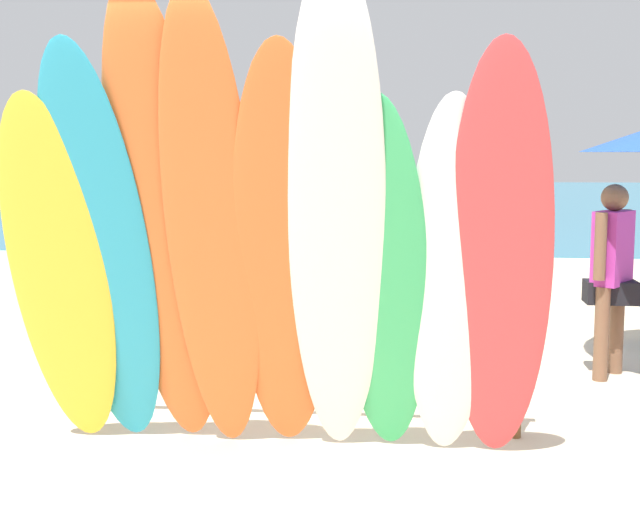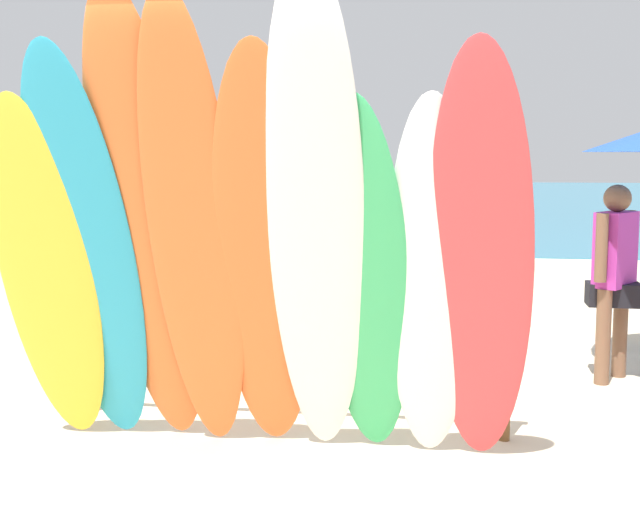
% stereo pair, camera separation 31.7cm
% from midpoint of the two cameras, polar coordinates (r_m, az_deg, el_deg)
% --- Properties ---
extents(ground, '(60.00, 60.00, 0.00)m').
position_cam_midpoint_polar(ground, '(19.28, 3.59, 1.61)').
color(ground, beige).
extents(ocean_water, '(60.00, 40.00, 0.02)m').
position_cam_midpoint_polar(ocean_water, '(34.69, 4.82, 3.95)').
color(ocean_water, teal).
rests_on(ocean_water, ground).
extents(surfboard_rack, '(2.95, 0.07, 0.75)m').
position_cam_midpoint_polar(surfboard_rack, '(5.39, -3.58, -5.84)').
color(surfboard_rack, brown).
rests_on(surfboard_rack, ground).
extents(surfboard_yellow_0, '(0.58, 0.83, 2.11)m').
position_cam_midpoint_polar(surfboard_yellow_0, '(5.08, -18.97, -1.56)').
color(surfboard_yellow_0, yellow).
rests_on(surfboard_yellow_0, ground).
extents(surfboard_teal_1, '(0.59, 0.97, 2.37)m').
position_cam_midpoint_polar(surfboard_teal_1, '(4.93, -16.35, -0.16)').
color(surfboard_teal_1, '#289EC6').
rests_on(surfboard_teal_1, ground).
extents(surfboard_orange_2, '(0.57, 1.07, 2.65)m').
position_cam_midpoint_polar(surfboard_orange_2, '(4.77, -12.39, 1.42)').
color(surfboard_orange_2, orange).
rests_on(surfboard_orange_2, ground).
extents(surfboard_orange_3, '(0.53, 1.02, 2.60)m').
position_cam_midpoint_polar(surfboard_orange_3, '(4.65, -9.26, 1.06)').
color(surfboard_orange_3, orange).
rests_on(surfboard_orange_3, ground).
extents(surfboard_orange_4, '(0.65, 1.04, 2.35)m').
position_cam_midpoint_polar(surfboard_orange_4, '(4.64, -4.44, -0.45)').
color(surfboard_orange_4, orange).
rests_on(surfboard_orange_4, ground).
extents(surfboard_white_5, '(0.59, 1.12, 2.74)m').
position_cam_midpoint_polar(surfboard_white_5, '(4.49, -0.89, 1.82)').
color(surfboard_white_5, white).
rests_on(surfboard_white_5, ground).
extents(surfboard_green_6, '(0.59, 0.87, 2.09)m').
position_cam_midpoint_polar(surfboard_green_6, '(4.66, 2.41, -2.01)').
color(surfboard_green_6, '#38B266').
rests_on(surfboard_green_6, ground).
extents(surfboard_white_7, '(0.49, 0.75, 2.09)m').
position_cam_midpoint_polar(surfboard_white_7, '(4.64, 6.85, -2.09)').
color(surfboard_white_7, white).
rests_on(surfboard_white_7, ground).
extents(surfboard_red_8, '(0.64, 0.93, 2.35)m').
position_cam_midpoint_polar(surfboard_red_8, '(4.56, 10.18, -0.69)').
color(surfboard_red_8, '#D13D42').
rests_on(surfboard_red_8, ground).
extents(beachgoer_midbeach, '(0.39, 0.56, 1.50)m').
position_cam_midpoint_polar(beachgoer_midbeach, '(8.89, -15.92, 0.79)').
color(beachgoer_midbeach, brown).
rests_on(beachgoer_midbeach, ground).
extents(beachgoer_by_water, '(0.44, 0.52, 1.68)m').
position_cam_midpoint_polar(beachgoer_by_water, '(8.95, -0.52, 1.77)').
color(beachgoer_by_water, '#9E704C').
rests_on(beachgoer_by_water, ground).
extents(beachgoer_strolling, '(0.40, 0.50, 1.54)m').
position_cam_midpoint_polar(beachgoer_strolling, '(6.94, 18.00, -0.74)').
color(beachgoer_strolling, brown).
rests_on(beachgoer_strolling, ground).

